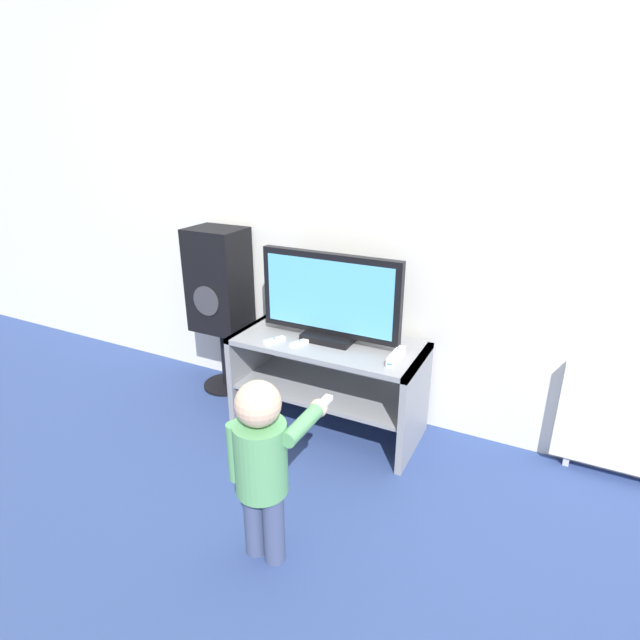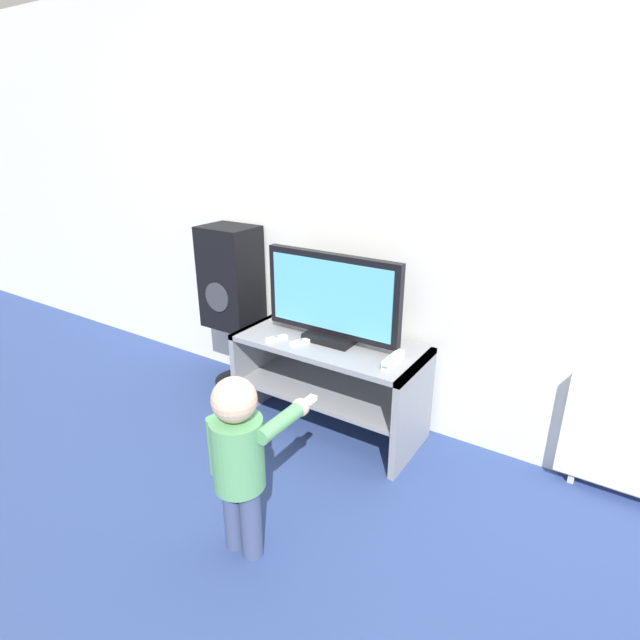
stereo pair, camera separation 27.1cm
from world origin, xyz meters
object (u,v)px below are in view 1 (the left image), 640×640
(remote_primary, at_px, (274,341))
(remote_secondary, at_px, (300,343))
(child, at_px, (263,458))
(radiator, at_px, (622,423))
(speaker_tower, at_px, (219,284))
(television, at_px, (330,299))
(game_console, at_px, (396,356))

(remote_primary, distance_m, remote_secondary, 0.15)
(remote_secondary, relative_size, child, 0.16)
(remote_secondary, height_order, radiator, remote_secondary)
(remote_secondary, distance_m, speaker_tower, 0.80)
(remote_primary, bearing_deg, speaker_tower, 154.11)
(remote_secondary, distance_m, radiator, 1.71)
(child, distance_m, speaker_tower, 1.57)
(speaker_tower, distance_m, radiator, 2.43)
(remote_secondary, bearing_deg, remote_primary, -166.29)
(remote_primary, height_order, speaker_tower, speaker_tower)
(remote_primary, distance_m, speaker_tower, 0.68)
(television, relative_size, radiator, 1.39)
(child, xyz_separation_m, radiator, (1.33, 1.25, -0.17))
(child, height_order, speaker_tower, speaker_tower)
(radiator, bearing_deg, child, -136.78)
(remote_secondary, bearing_deg, game_console, 5.24)
(television, xyz_separation_m, speaker_tower, (-0.86, 0.11, -0.07))
(remote_primary, bearing_deg, television, 33.80)
(television, relative_size, speaker_tower, 0.74)
(speaker_tower, bearing_deg, radiator, 2.92)
(speaker_tower, bearing_deg, game_console, -8.98)
(child, bearing_deg, game_console, 75.98)
(remote_primary, height_order, remote_secondary, same)
(remote_primary, bearing_deg, child, -61.12)
(radiator, bearing_deg, remote_secondary, -167.14)
(game_console, height_order, remote_primary, game_console)
(game_console, height_order, speaker_tower, speaker_tower)
(remote_primary, height_order, child, child)
(child, bearing_deg, television, 101.11)
(child, relative_size, speaker_tower, 0.74)
(radiator, bearing_deg, speaker_tower, -177.08)
(remote_primary, distance_m, radiator, 1.86)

